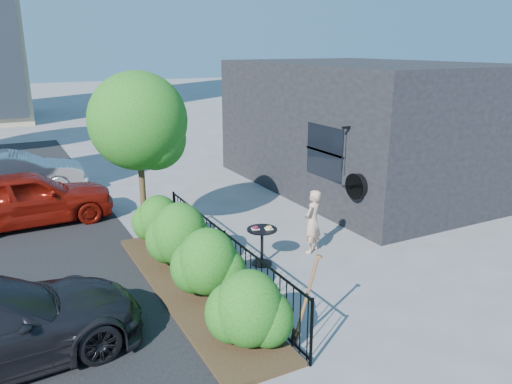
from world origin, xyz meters
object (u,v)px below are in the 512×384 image
shovel (305,305)px  woman (313,221)px  cafe_table (262,240)px  car_red (28,198)px  patio_tree (142,127)px  car_silver (15,174)px

shovel → woman: bearing=54.1°
shovel → cafe_table: bearing=74.1°
woman → car_red: woman is taller
cafe_table → car_red: 6.52m
patio_tree → woman: patio_tree is taller
car_red → car_silver: size_ratio=1.02×
car_red → shovel: bearing=-158.6°
woman → shovel: same height
cafe_table → woman: woman is taller
car_silver → woman: bearing=-142.2°
cafe_table → shovel: 3.00m
woman → car_silver: bearing=-84.1°
car_silver → cafe_table: bearing=-149.2°
woman → patio_tree: bearing=-65.1°
car_red → patio_tree: bearing=-140.2°
cafe_table → car_silver: (-4.33, 8.05, 0.13)m
car_red → cafe_table: bearing=-141.8°
shovel → car_red: shovel is taller
cafe_table → shovel: bearing=-105.9°
patio_tree → car_silver: bearing=113.8°
woman → shovel: size_ratio=0.98×
cafe_table → car_silver: bearing=118.3°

